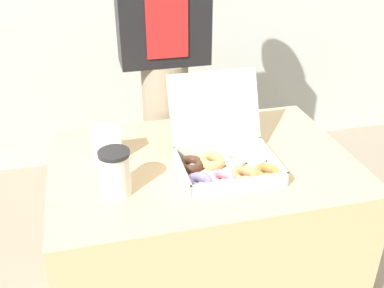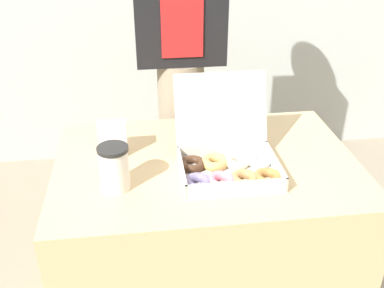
# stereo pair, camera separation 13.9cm
# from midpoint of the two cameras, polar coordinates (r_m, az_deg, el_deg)

# --- Properties ---
(table) EXTENTS (1.04, 0.70, 0.71)m
(table) POSITION_cam_midpoint_polar(r_m,az_deg,el_deg) (1.76, 3.97, -12.25)
(table) COLOR tan
(table) RESTS_ON ground_plane
(donut_box) EXTENTS (0.35, 0.34, 0.28)m
(donut_box) POSITION_cam_midpoint_polar(r_m,az_deg,el_deg) (1.47, 7.36, -2.34)
(donut_box) COLOR silver
(donut_box) RESTS_ON table
(coffee_cup) EXTENTS (0.09, 0.09, 0.15)m
(coffee_cup) POSITION_cam_midpoint_polar(r_m,az_deg,el_deg) (1.37, -7.01, -3.10)
(coffee_cup) COLOR silver
(coffee_cup) RESTS_ON table
(napkin_holder) EXTENTS (0.10, 0.05, 0.12)m
(napkin_holder) POSITION_cam_midpoint_polar(r_m,az_deg,el_deg) (1.57, -7.55, 0.67)
(napkin_holder) COLOR silver
(napkin_holder) RESTS_ON table
(person_customer) EXTENTS (0.36, 0.23, 1.73)m
(person_customer) POSITION_cam_midpoint_polar(r_m,az_deg,el_deg) (1.88, 0.64, 12.76)
(person_customer) COLOR gray
(person_customer) RESTS_ON ground_plane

